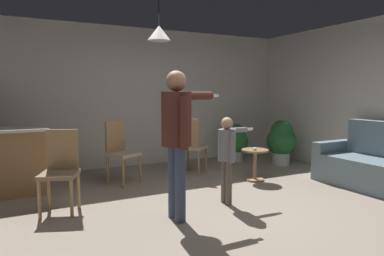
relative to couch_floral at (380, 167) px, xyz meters
The scene contains 14 objects.
ground 2.65m from the couch_floral, behind, with size 7.68×7.68×0.00m, color gray.
wall_back 4.39m from the couch_floral, 128.03° to the left, with size 6.40×0.10×2.70m, color beige.
couch_floral is the anchor object (origin of this frame).
kitchen_counter 5.56m from the couch_floral, 156.06° to the left, with size 1.26×0.66×0.95m.
side_table_by_couch 1.87m from the couch_floral, 137.83° to the left, with size 0.44×0.44×0.52m.
person_adult 3.34m from the couch_floral, behind, with size 0.84×0.49×1.70m.
person_child 2.51m from the couch_floral, 169.13° to the left, with size 0.60×0.33×1.14m.
dining_chair_by_counter 3.00m from the couch_floral, 134.85° to the left, with size 0.59×0.59×1.00m.
dining_chair_near_wall 4.56m from the couch_floral, 165.40° to the left, with size 0.55×0.55×1.00m.
dining_chair_centre_back 4.01m from the couch_floral, 148.05° to the left, with size 0.56×0.56×1.00m.
potted_plant_corner 2.85m from the couch_floral, 104.82° to the left, with size 0.51×0.51×0.79m.
potted_plant_by_wall 2.04m from the couch_floral, 93.87° to the left, with size 0.59×0.59×0.90m.
spare_remote_on_table 1.89m from the couch_floral, 139.72° to the left, with size 0.04×0.13×0.04m, color white.
ceiling_light_pendant 3.82m from the couch_floral, 158.93° to the left, with size 0.32×0.32×0.55m.
Camera 1 is at (-2.26, -3.43, 1.46)m, focal length 32.48 mm.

